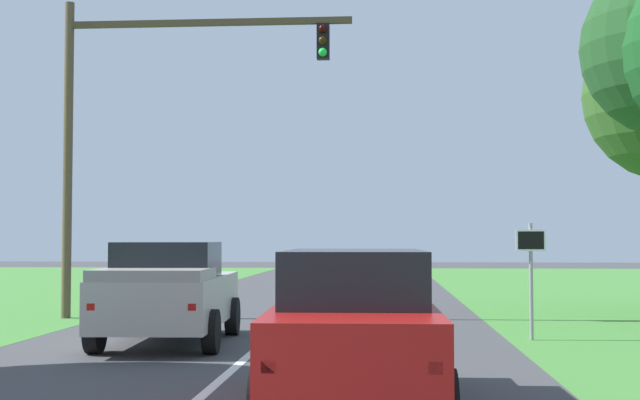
# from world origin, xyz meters

# --- Properties ---
(ground_plane) EXTENTS (120.00, 120.00, 0.00)m
(ground_plane) POSITION_xyz_m (0.00, 9.51, 0.00)
(ground_plane) COLOR #424244
(red_suv_near) EXTENTS (2.21, 4.87, 1.92)m
(red_suv_near) POSITION_xyz_m (2.02, 5.69, 1.01)
(red_suv_near) COLOR #9E1411
(red_suv_near) RESTS_ON ground_plane
(pickup_truck_lead) EXTENTS (2.52, 4.98, 1.99)m
(pickup_truck_lead) POSITION_xyz_m (-1.81, 11.71, 1.01)
(pickup_truck_lead) COLOR #B7B2A8
(pickup_truck_lead) RESTS_ON ground_plane
(traffic_light) EXTENTS (7.52, 0.40, 8.24)m
(traffic_light) POSITION_xyz_m (-3.94, 16.91, 5.41)
(traffic_light) COLOR brown
(traffic_light) RESTS_ON ground_plane
(keep_moving_sign) EXTENTS (0.60, 0.09, 2.37)m
(keep_moving_sign) POSITION_xyz_m (5.36, 12.91, 1.52)
(keep_moving_sign) COLOR gray
(keep_moving_sign) RESTS_ON ground_plane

